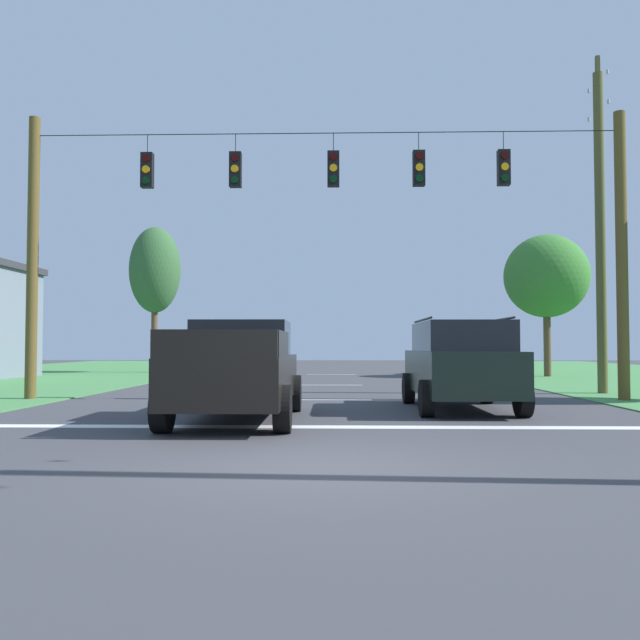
% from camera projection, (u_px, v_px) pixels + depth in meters
% --- Properties ---
extents(ground_plane, '(120.00, 120.00, 0.00)m').
position_uv_depth(ground_plane, '(308.00, 467.00, 7.95)').
color(ground_plane, '#3D3D42').
extents(stop_bar_stripe, '(13.17, 0.45, 0.01)m').
position_uv_depth(stop_bar_stripe, '(318.00, 427.00, 11.86)').
color(stop_bar_stripe, white).
rests_on(stop_bar_stripe, ground).
extents(lane_dash_0, '(2.50, 0.15, 0.01)m').
position_uv_depth(lane_dash_0, '(325.00, 400.00, 17.85)').
color(lane_dash_0, white).
rests_on(lane_dash_0, ground).
extents(lane_dash_1, '(2.50, 0.15, 0.01)m').
position_uv_depth(lane_dash_1, '(329.00, 385.00, 24.61)').
color(lane_dash_1, white).
rests_on(lane_dash_1, ground).
extents(lane_dash_2, '(2.50, 0.15, 0.01)m').
position_uv_depth(lane_dash_2, '(332.00, 374.00, 33.77)').
color(lane_dash_2, white).
rests_on(lane_dash_2, ground).
extents(overhead_signal_span, '(16.09, 0.31, 7.69)m').
position_uv_depth(overhead_signal_span, '(324.00, 237.00, 17.86)').
color(overhead_signal_span, brown).
rests_on(overhead_signal_span, ground).
extents(pickup_truck, '(2.34, 5.42, 1.95)m').
position_uv_depth(pickup_truck, '(239.00, 370.00, 13.00)').
color(pickup_truck, black).
rests_on(pickup_truck, ground).
extents(suv_black, '(2.24, 4.82, 2.05)m').
position_uv_depth(suv_black, '(460.00, 363.00, 15.12)').
color(suv_black, black).
rests_on(suv_black, ground).
extents(distant_car_crossing_white, '(2.21, 4.40, 1.52)m').
position_uv_depth(distant_car_crossing_white, '(448.00, 359.00, 33.62)').
color(distant_car_crossing_white, silver).
rests_on(distant_car_crossing_white, ground).
extents(utility_pole_mid_right, '(0.29, 1.62, 10.32)m').
position_uv_depth(utility_pole_mid_right, '(600.00, 223.00, 20.19)').
color(utility_pole_mid_right, brown).
rests_on(utility_pole_mid_right, ground).
extents(tree_roadside_right, '(3.91, 3.91, 6.67)m').
position_uv_depth(tree_roadside_right, '(546.00, 276.00, 31.28)').
color(tree_roadside_right, brown).
rests_on(tree_roadside_right, ground).
extents(tree_roadside_far_right, '(2.75, 2.75, 7.91)m').
position_uv_depth(tree_roadside_far_right, '(155.00, 271.00, 36.16)').
color(tree_roadside_far_right, brown).
rests_on(tree_roadside_far_right, ground).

